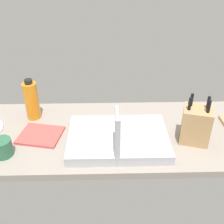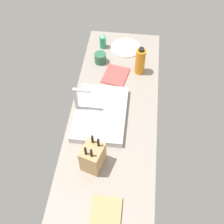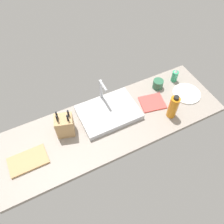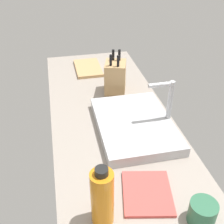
{
  "view_description": "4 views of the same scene",
  "coord_description": "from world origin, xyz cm",
  "views": [
    {
      "loc": [
        7.69,
        114.08,
        86.6
      ],
      "look_at": [
        4.67,
        -4.41,
        12.72
      ],
      "focal_mm": 44.45,
      "sensor_mm": 36.0,
      "label": 1
    },
    {
      "loc": [
        -112.54,
        -12.5,
        160.11
      ],
      "look_at": [
        2.0,
        0.84,
        8.77
      ],
      "focal_mm": 46.15,
      "sensor_mm": 36.0,
      "label": 2
    },
    {
      "loc": [
        -45.7,
        -93.57,
        156.74
      ],
      "look_at": [
        2.89,
        3.92,
        11.43
      ],
      "focal_mm": 37.2,
      "sensor_mm": 36.0,
      "label": 3
    },
    {
      "loc": [
        103.89,
        -23.99,
        84.18
      ],
      "look_at": [
        -2.24,
        -1.16,
        11.5
      ],
      "focal_mm": 45.25,
      "sensor_mm": 36.0,
      "label": 4
    }
  ],
  "objects": [
    {
      "name": "countertop_slab",
      "position": [
        0.0,
        0.0,
        1.75
      ],
      "size": [
        185.15,
        59.18,
        3.5
      ],
      "primitive_type": "cube",
      "color": "gray",
      "rests_on": "ground"
    },
    {
      "name": "sink_basin",
      "position": [
        2.13,
        8.57,
        5.86
      ],
      "size": [
        47.34,
        33.87,
        4.73
      ],
      "primitive_type": "cube",
      "color": "#B7BABF",
      "rests_on": "countertop_slab"
    },
    {
      "name": "faucet",
      "position": [
        3.32,
        23.35,
        17.38
      ],
      "size": [
        5.5,
        12.1,
        23.85
      ],
      "color": "#B7BABF",
      "rests_on": "countertop_slab"
    },
    {
      "name": "knife_block",
      "position": [
        -34.61,
        7.71,
        12.57
      ],
      "size": [
        15.89,
        14.57,
        23.81
      ],
      "rotation": [
        0.0,
        0.0,
        -0.29
      ],
      "color": "tan",
      "rests_on": "countertop_slab"
    },
    {
      "name": "cutting_board",
      "position": [
        -67.4,
        -3.45,
        4.4
      ],
      "size": [
        27.28,
        16.52,
        1.8
      ],
      "primitive_type": "cube",
      "rotation": [
        0.0,
        0.0,
        0.01
      ],
      "color": "tan",
      "rests_on": "countertop_slab"
    },
    {
      "name": "water_bottle",
      "position": [
        47.1,
        -14.84,
        14.15
      ],
      "size": [
        7.35,
        7.35,
        22.79
      ],
      "color": "orange",
      "rests_on": "countertop_slab"
    },
    {
      "name": "dish_towel",
      "position": [
        40.41,
        2.55,
        4.1
      ],
      "size": [
        23.19,
        20.84,
        1.2
      ],
      "primitive_type": "cube",
      "rotation": [
        0.0,
        0.0,
        -0.2
      ],
      "color": "#CC4C47",
      "rests_on": "countertop_slab"
    },
    {
      "name": "coffee_mug",
      "position": [
        54.41,
        16.15,
        7.53
      ],
      "size": [
        8.97,
        8.97,
        8.06
      ],
      "primitive_type": "cylinder",
      "color": "#2D6647",
      "rests_on": "countertop_slab"
    }
  ]
}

